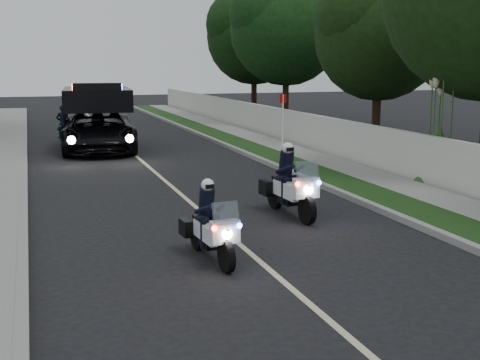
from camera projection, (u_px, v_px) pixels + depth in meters
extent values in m
plane|color=black|center=(255.00, 257.00, 11.60)|extent=(120.00, 120.00, 0.00)
cube|color=gray|center=(267.00, 162.00, 22.19)|extent=(0.20, 60.00, 0.15)
cube|color=#193814|center=(285.00, 161.00, 22.41)|extent=(1.20, 60.00, 0.16)
cube|color=gray|center=(318.00, 159.00, 22.82)|extent=(1.40, 60.00, 0.16)
cube|color=beige|center=(343.00, 140.00, 23.00)|extent=(0.22, 60.00, 1.50)
cube|color=gray|center=(24.00, 175.00, 19.61)|extent=(0.20, 60.00, 0.15)
cube|color=#BFB78C|center=(153.00, 170.00, 20.91)|extent=(0.12, 50.00, 0.01)
imported|color=black|center=(99.00, 151.00, 25.65)|extent=(3.36, 6.38, 2.99)
imported|color=black|center=(64.00, 146.00, 27.00)|extent=(0.87, 1.87, 0.94)
imported|color=black|center=(64.00, 146.00, 27.00)|extent=(0.61, 0.45, 1.58)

